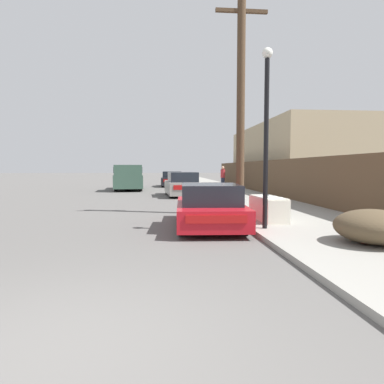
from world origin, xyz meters
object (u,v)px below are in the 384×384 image
Objects in this scene: car_parked_far at (172,179)px; utility_pole at (241,98)px; pickup_truck at (128,178)px; pedestrian at (223,177)px; brush_pile at (374,226)px; street_lamp at (266,125)px; parked_sports_car_red at (209,207)px; discarded_fridge at (268,208)px; car_parked_mid at (182,185)px.

utility_pole is (1.79, -18.68, 3.43)m from car_parked_far.
pickup_truck reaches higher than pedestrian.
utility_pole is 6.61m from brush_pile.
street_lamp is (-0.15, -3.42, -1.32)m from utility_pole.
pickup_truck is 3.62× the size of brush_pile.
car_parked_far is 22.27m from street_lamp.
car_parked_far reaches higher than parked_sports_car_red.
parked_sports_car_red is at bearing 141.64° from street_lamp.
pedestrian is (7.06, -0.23, 0.04)m from pickup_truck.
utility_pole is 4.74× the size of brush_pile.
pickup_truck is at bearing 106.25° from street_lamp.
discarded_fridge is 3.44m from brush_pile.
utility_pole is at bearing -82.54° from car_parked_mid.
pedestrian is (0.35, 18.93, 0.50)m from brush_pile.
car_parked_mid is 6.36m from pedestrian.
street_lamp is (1.37, -11.66, 2.08)m from car_parked_mid.
discarded_fridge is at bearing -82.69° from car_parked_mid.
pickup_truck is (-3.74, 16.23, 0.38)m from parked_sports_car_red.
car_parked_mid is (-0.09, 10.64, 0.10)m from parked_sports_car_red.
brush_pile is at bearing -41.13° from parked_sports_car_red.
car_parked_mid is 2.63× the size of pedestrian.
pedestrian is (2.03, 17.02, -1.77)m from street_lamp.
car_parked_mid is at bearing -87.05° from car_parked_far.
discarded_fridge is at bearing 69.04° from street_lamp.
street_lamp is (5.03, -17.24, 1.81)m from pickup_truck.
utility_pole reaches higher than car_parked_mid.
pickup_truck is 1.30× the size of street_lamp.
parked_sports_car_red is 2.59× the size of brush_pile.
discarded_fridge is at bearing -82.63° from car_parked_far.
street_lamp is at bearing -92.52° from utility_pole.
utility_pole is at bearing 97.70° from discarded_fridge.
parked_sports_car_red is 21.10m from car_parked_far.
car_parked_mid is at bearing 102.66° from brush_pile.
pickup_truck is at bearing 178.17° from pedestrian.
parked_sports_car_red is 4.16m from brush_pile.
discarded_fridge reaches higher than brush_pile.
car_parked_mid is at bearing 96.70° from street_lamp.
parked_sports_car_red is at bearing -92.53° from car_parked_mid.
utility_pole is 3.67m from street_lamp.
brush_pile is (1.53, -5.34, -3.59)m from utility_pole.
street_lamp reaches higher than pedestrian.
utility_pole is (1.52, -8.23, 3.41)m from car_parked_mid.
car_parked_far is (-0.36, 21.09, 0.08)m from parked_sports_car_red.
car_parked_far is at bearing 94.48° from parked_sports_car_red.
pedestrian is at bearing 83.19° from street_lamp.
car_parked_mid reaches higher than car_parked_far.
street_lamp is (1.64, -22.11, 2.11)m from car_parked_far.
pedestrian is (1.52, 15.69, 0.50)m from discarded_fridge.
pedestrian is (1.88, 13.59, -3.09)m from utility_pole.
utility_pole reaches higher than pickup_truck.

